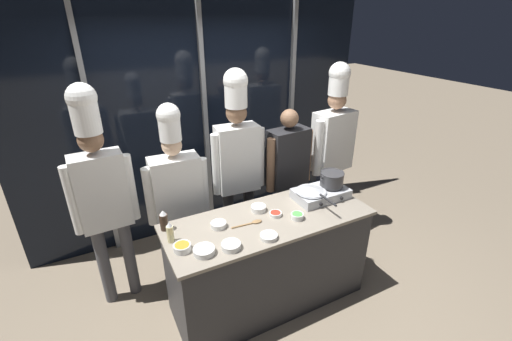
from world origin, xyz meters
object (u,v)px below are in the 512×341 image
at_px(prep_bowl_scallions, 297,216).
at_px(chef_head, 101,186).
at_px(prep_bowl_carrots, 182,247).
at_px(chef_sous, 177,188).
at_px(prep_bowl_shrimp, 269,236).
at_px(squeeze_bottle_oil, 170,232).
at_px(prep_bowl_noodles, 231,245).
at_px(prep_bowl_rice, 204,250).
at_px(prep_bowl_chicken, 219,224).
at_px(person_guest, 288,168).
at_px(stock_pot, 332,179).
at_px(squeeze_bottle_soy, 164,221).
at_px(serving_spoon_slotted, 253,222).
at_px(chef_pastry, 333,141).
at_px(frying_pan, 311,189).
at_px(prep_bowl_chili_flakes, 275,214).
at_px(chef_line, 237,155).
at_px(portable_stove, 321,193).
at_px(prep_bowl_onion, 259,208).

bearing_deg(prep_bowl_scallions, chef_head, 150.72).
distance_m(prep_bowl_carrots, chef_sous, 0.78).
bearing_deg(prep_bowl_carrots, prep_bowl_shrimp, -14.32).
bearing_deg(prep_bowl_shrimp, squeeze_bottle_oil, 155.68).
relative_size(prep_bowl_noodles, prep_bowl_rice, 0.92).
relative_size(prep_bowl_chicken, person_guest, 0.08).
distance_m(stock_pot, prep_bowl_carrots, 1.53).
bearing_deg(person_guest, prep_bowl_carrots, 23.39).
xyz_separation_m(squeeze_bottle_soy, prep_bowl_scallions, (1.05, -0.37, -0.06)).
relative_size(serving_spoon_slotted, chef_pastry, 0.13).
distance_m(frying_pan, person_guest, 0.62).
distance_m(prep_bowl_scallions, prep_bowl_rice, 0.87).
height_order(prep_bowl_chili_flakes, chef_sous, chef_sous).
xyz_separation_m(prep_bowl_noodles, person_guest, (1.07, 0.90, 0.04)).
xyz_separation_m(squeeze_bottle_soy, chef_line, (0.88, 0.49, 0.22)).
distance_m(prep_bowl_noodles, chef_pastry, 1.94).
height_order(stock_pot, prep_bowl_chili_flakes, stock_pot).
xyz_separation_m(prep_bowl_noodles, serving_spoon_slotted, (0.30, 0.22, -0.02)).
relative_size(squeeze_bottle_oil, prep_bowl_chili_flakes, 1.62).
height_order(portable_stove, serving_spoon_slotted, portable_stove).
bearing_deg(prep_bowl_scallions, frying_pan, 34.46).
distance_m(prep_bowl_onion, person_guest, 0.83).
height_order(prep_bowl_noodles, chef_head, chef_head).
height_order(prep_bowl_scallions, prep_bowl_rice, prep_bowl_scallions).
relative_size(chef_head, chef_pastry, 1.00).
bearing_deg(prep_bowl_chili_flakes, prep_bowl_shrimp, -129.48).
xyz_separation_m(stock_pot, prep_bowl_chicken, (-1.16, -0.00, -0.15)).
height_order(prep_bowl_scallions, chef_pastry, chef_pastry).
xyz_separation_m(frying_pan, stock_pot, (0.24, 0.00, 0.05)).
distance_m(stock_pot, serving_spoon_slotted, 0.90).
height_order(prep_bowl_onion, prep_bowl_chili_flakes, prep_bowl_onion).
bearing_deg(prep_bowl_chicken, prep_bowl_shrimp, -47.80).
bearing_deg(person_guest, prep_bowl_chili_flakes, 45.80).
relative_size(prep_bowl_carrots, person_guest, 0.08).
bearing_deg(portable_stove, prep_bowl_chicken, -179.85).
distance_m(squeeze_bottle_oil, prep_bowl_carrots, 0.16).
relative_size(prep_bowl_onion, prep_bowl_chicken, 1.04).
bearing_deg(prep_bowl_rice, chef_pastry, 25.16).
bearing_deg(frying_pan, squeeze_bottle_oil, -179.62).
bearing_deg(prep_bowl_shrimp, chef_line, 79.14).
xyz_separation_m(prep_bowl_carrots, chef_sous, (0.18, 0.75, 0.09)).
bearing_deg(squeeze_bottle_soy, person_guest, 16.41).
distance_m(prep_bowl_carrots, prep_bowl_noodles, 0.36).
bearing_deg(prep_bowl_chicken, stock_pot, 0.15).
relative_size(squeeze_bottle_oil, prep_bowl_onion, 1.31).
relative_size(prep_bowl_onion, serving_spoon_slotted, 0.50).
distance_m(squeeze_bottle_soy, chef_pastry, 2.12).
height_order(prep_bowl_chili_flakes, prep_bowl_shrimp, prep_bowl_shrimp).
bearing_deg(prep_bowl_scallions, squeeze_bottle_soy, 160.76).
bearing_deg(person_guest, squeeze_bottle_oil, 17.83).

